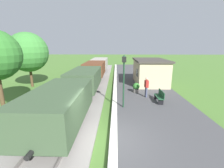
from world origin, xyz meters
The scene contains 13 objects.
ground_plane centered at (0.00, 0.00, 0.00)m, with size 160.00×160.00×0.00m, color #47702D.
platform_slab centered at (3.20, 0.00, 0.12)m, with size 6.00×60.00×0.25m, color #424244.
platform_edge_stripe centered at (0.40, 0.00, 0.25)m, with size 0.36×60.00×0.01m, color silver.
track_ballast centered at (-2.40, 0.00, 0.06)m, with size 3.80×60.00×0.12m, color gray.
rail_near centered at (-1.68, 0.00, 0.19)m, with size 0.07×60.00×0.14m, color slate.
rail_far centered at (-3.12, 0.00, 0.19)m, with size 0.07×60.00×0.14m, color slate.
freight_train centered at (-2.40, 10.82, 1.40)m, with size 2.50×26.00×2.12m.
station_hut centered at (4.40, 11.31, 1.65)m, with size 3.50×5.80×2.78m.
bench_near_hut centered at (3.89, 5.01, 0.72)m, with size 0.42×1.50×0.91m.
person_waiting centered at (3.06, 6.18, 1.18)m, with size 0.32×0.42×1.71m.
potted_planter centered at (2.39, 7.51, 0.72)m, with size 0.64×0.64×0.92m.
lamp_post_near centered at (1.02, 3.88, 2.80)m, with size 0.28×0.28×3.70m.
tree_trackside_far centered at (-9.06, 10.29, 3.83)m, with size 4.24×4.24×5.96m.
Camera 1 is at (0.50, -6.32, 4.48)m, focal length 24.49 mm.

